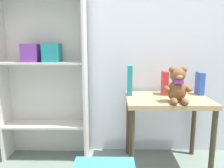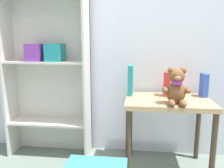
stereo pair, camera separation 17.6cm
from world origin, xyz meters
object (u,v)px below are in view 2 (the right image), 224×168
display_table (167,110)px  bookshelf_side (48,51)px  book_standing_blue (204,85)px  teddy_bear (176,88)px  book_standing_red (167,84)px  book_standing_teal (131,80)px

display_table → bookshelf_side: bearing=170.3°
display_table → book_standing_blue: book_standing_blue is taller
teddy_bear → book_standing_blue: 0.37m
teddy_bear → book_standing_red: teddy_bear is taller
display_table → book_standing_teal: book_standing_teal is taller
book_standing_blue → display_table: bearing=-158.8°
teddy_bear → book_standing_red: size_ratio=1.33×
book_standing_teal → book_standing_blue: 0.59m
teddy_bear → book_standing_red: bearing=97.9°
display_table → book_standing_blue: size_ratio=3.45×
book_standing_teal → display_table: bearing=-19.1°
book_standing_blue → book_standing_teal: bearing=179.6°
teddy_bear → bookshelf_side: bearing=163.8°
display_table → book_standing_blue: 0.37m
display_table → book_standing_blue: (0.29, 0.12, 0.18)m
display_table → book_standing_red: size_ratio=3.31×
book_standing_teal → book_standing_blue: book_standing_teal is taller
display_table → book_standing_teal: size_ratio=2.61×
bookshelf_side → book_standing_blue: bookshelf_side is taller
book_standing_blue → teddy_bear: bearing=-137.1°
bookshelf_side → book_standing_teal: size_ratio=6.83×
book_standing_red → display_table: bearing=-88.0°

